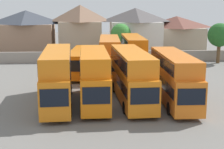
% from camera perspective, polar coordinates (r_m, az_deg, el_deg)
% --- Properties ---
extents(ground, '(140.00, 140.00, 0.00)m').
position_cam_1_polar(ground, '(48.91, -1.21, 1.11)').
color(ground, slate).
extents(depot_boundary_wall, '(56.00, 0.50, 1.80)m').
position_cam_1_polar(depot_boundary_wall, '(53.93, -1.49, 3.07)').
color(depot_boundary_wall, gray).
rests_on(depot_boundary_wall, ground).
extents(bus_1, '(3.02, 11.77, 5.03)m').
position_cam_1_polar(bus_1, '(30.73, -9.41, 0.01)').
color(bus_1, orange).
rests_on(bus_1, ground).
extents(bus_2, '(2.64, 10.59, 4.94)m').
position_cam_1_polar(bus_2, '(30.59, -3.09, 0.00)').
color(bus_2, orange).
rests_on(bus_2, ground).
extents(bus_3, '(3.17, 11.98, 4.86)m').
position_cam_1_polar(bus_3, '(31.34, 3.38, 0.20)').
color(bus_3, orange).
rests_on(bus_3, ground).
extents(bus_4, '(2.71, 11.42, 4.67)m').
position_cam_1_polar(bus_4, '(31.42, 10.61, -0.14)').
color(bus_4, orange).
rests_on(bus_4, ground).
extents(bus_5, '(3.42, 11.59, 3.29)m').
position_cam_1_polar(bus_5, '(44.14, -5.44, 2.39)').
color(bus_5, orange).
rests_on(bus_5, ground).
extents(bus_6, '(3.13, 11.79, 4.89)m').
position_cam_1_polar(bus_6, '(43.96, -0.43, 3.55)').
color(bus_6, orange).
rests_on(bus_6, ground).
extents(bus_7, '(2.69, 11.30, 5.07)m').
position_cam_1_polar(bus_7, '(44.20, 3.67, 3.70)').
color(bus_7, orange).
rests_on(bus_7, ground).
extents(house_terrace_left, '(9.97, 6.75, 8.28)m').
position_cam_1_polar(house_terrace_left, '(61.51, -14.50, 6.89)').
color(house_terrace_left, '#9E7A60').
rests_on(house_terrace_left, ground).
extents(house_terrace_centre, '(7.75, 7.46, 9.24)m').
position_cam_1_polar(house_terrace_centre, '(60.35, -5.45, 7.59)').
color(house_terrace_centre, tan).
rests_on(house_terrace_centre, ground).
extents(house_terrace_right, '(9.33, 7.91, 8.69)m').
position_cam_1_polar(house_terrace_right, '(60.95, 4.01, 7.38)').
color(house_terrace_right, silver).
rests_on(house_terrace_right, ground).
extents(house_terrace_far_right, '(10.09, 7.08, 7.18)m').
position_cam_1_polar(house_terrace_far_right, '(63.64, 10.99, 6.69)').
color(house_terrace_far_right, tan).
rests_on(house_terrace_far_right, ground).
extents(tree_left_of_lot, '(3.75, 3.75, 6.39)m').
position_cam_1_polar(tree_left_of_lot, '(55.47, 18.05, 6.45)').
color(tree_left_of_lot, brown).
rests_on(tree_left_of_lot, ground).
extents(tree_behind_wall, '(3.44, 3.44, 6.12)m').
position_cam_1_polar(tree_behind_wall, '(56.22, 1.54, 6.98)').
color(tree_behind_wall, brown).
rests_on(tree_behind_wall, ground).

